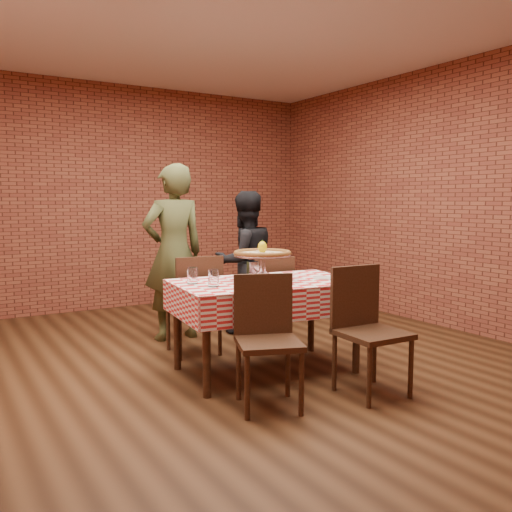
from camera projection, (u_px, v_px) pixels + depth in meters
name	position (u px, v px, depth m)	size (l,w,h in m)	color
ground	(228.00, 366.00, 4.60)	(6.00, 6.00, 0.00)	black
back_wall	(117.00, 197.00, 6.99)	(5.50, 5.50, 0.00)	brown
table	(266.00, 327.00, 4.44)	(1.46, 0.88, 0.75)	#3E2519
tablecloth	(266.00, 296.00, 4.41)	(1.50, 0.91, 0.25)	red
pizza_stand	(262.00, 268.00, 4.41)	(0.48, 0.48, 0.21)	silver
pizza	(262.00, 254.00, 4.40)	(0.47, 0.47, 0.03)	beige
lemon	(262.00, 247.00, 4.39)	(0.08, 0.08, 0.10)	yellow
water_glass_left	(213.00, 278.00, 4.10)	(0.08, 0.08, 0.13)	white
water_glass_right	(192.00, 276.00, 4.24)	(0.08, 0.08, 0.13)	white
side_plate	(323.00, 278.00, 4.51)	(0.17, 0.17, 0.01)	white
sweetener_packet_a	(343.00, 279.00, 4.48)	(0.05, 0.04, 0.01)	white
sweetener_packet_b	(335.00, 278.00, 4.56)	(0.05, 0.04, 0.01)	white
condiment_caddy	(253.00, 269.00, 4.63)	(0.09, 0.07, 0.13)	silver
chair_near_left	(269.00, 343.00, 3.64)	(0.42, 0.42, 0.90)	#3E2519
chair_near_right	(373.00, 332.00, 3.89)	(0.45, 0.45, 0.93)	#3E2519
chair_far_left	(193.00, 304.00, 4.96)	(0.44, 0.44, 0.92)	#3E2519
chair_far_right	(268.00, 300.00, 5.27)	(0.40, 0.40, 0.88)	#3E2519
diner_olive	(174.00, 252.00, 5.44)	(0.65, 0.43, 1.78)	#424624
diner_black	(245.00, 262.00, 5.72)	(0.73, 0.57, 1.51)	black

